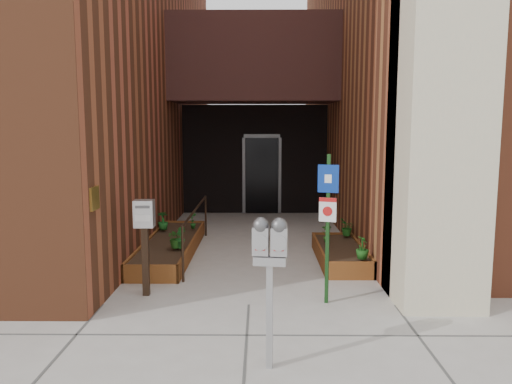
{
  "coord_description": "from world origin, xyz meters",
  "views": [
    {
      "loc": [
        0.16,
        -6.55,
        2.43
      ],
      "look_at": [
        0.08,
        1.8,
        1.32
      ],
      "focal_mm": 35.0,
      "sensor_mm": 36.0,
      "label": 1
    }
  ],
  "objects": [
    {
      "name": "parking_meter",
      "position": [
        0.25,
        -1.77,
        1.2
      ],
      "size": [
        0.35,
        0.18,
        1.55
      ],
      "color": "#9E9EA0",
      "rests_on": "ground"
    },
    {
      "name": "shrub_right_a",
      "position": [
        1.8,
        1.3,
        0.49
      ],
      "size": [
        0.22,
        0.22,
        0.37
      ],
      "primitive_type": "imported",
      "rotation": [
        0.0,
        0.0,
        1.53
      ],
      "color": "#1B5418",
      "rests_on": "planter_right"
    },
    {
      "name": "planter_left",
      "position": [
        -1.55,
        2.7,
        0.13
      ],
      "size": [
        0.9,
        3.6,
        0.3
      ],
      "color": "brown",
      "rests_on": "ground"
    },
    {
      "name": "shrub_right_b",
      "position": [
        1.38,
        2.46,
        0.47
      ],
      "size": [
        0.21,
        0.21,
        0.34
      ],
      "primitive_type": "imported",
      "rotation": [
        0.0,
        0.0,
        2.97
      ],
      "color": "#275E1A",
      "rests_on": "planter_right"
    },
    {
      "name": "shrub_left_d",
      "position": [
        -1.25,
        3.65,
        0.48
      ],
      "size": [
        0.27,
        0.27,
        0.36
      ],
      "primitive_type": "imported",
      "rotation": [
        0.0,
        0.0,
        5.5
      ],
      "color": "#1A5D1D",
      "rests_on": "planter_left"
    },
    {
      "name": "shrub_right_c",
      "position": [
        1.85,
        2.98,
        0.47
      ],
      "size": [
        0.35,
        0.35,
        0.34
      ],
      "primitive_type": "imported",
      "rotation": [
        0.0,
        0.0,
        4.57
      ],
      "color": "#1D5E1A",
      "rests_on": "planter_right"
    },
    {
      "name": "payment_dropbox",
      "position": [
        -1.49,
        0.39,
        1.0
      ],
      "size": [
        0.28,
        0.22,
        1.39
      ],
      "color": "black",
      "rests_on": "ground"
    },
    {
      "name": "sign_post",
      "position": [
        1.07,
        0.09,
        1.26
      ],
      "size": [
        0.27,
        0.11,
        2.06
      ],
      "color": "#143714",
      "rests_on": "ground"
    },
    {
      "name": "shrub_left_c",
      "position": [
        -1.85,
        3.53,
        0.49
      ],
      "size": [
        0.25,
        0.25,
        0.38
      ],
      "primitive_type": "imported",
      "rotation": [
        0.0,
        0.0,
        3.37
      ],
      "color": "#1B601F",
      "rests_on": "planter_left"
    },
    {
      "name": "shrub_left_a",
      "position": [
        -1.32,
        2.0,
        0.48
      ],
      "size": [
        0.46,
        0.46,
        0.37
      ],
      "primitive_type": "imported",
      "rotation": [
        0.0,
        0.0,
        0.64
      ],
      "color": "#215819",
      "rests_on": "planter_left"
    },
    {
      "name": "architecture",
      "position": [
        -0.18,
        6.89,
        4.98
      ],
      "size": [
        20.0,
        14.6,
        10.0
      ],
      "color": "brown",
      "rests_on": "ground"
    },
    {
      "name": "planter_right",
      "position": [
        1.6,
        2.2,
        0.13
      ],
      "size": [
        0.8,
        2.2,
        0.3
      ],
      "color": "brown",
      "rests_on": "ground"
    },
    {
      "name": "ground",
      "position": [
        0.0,
        0.0,
        0.0
      ],
      "size": [
        80.0,
        80.0,
        0.0
      ],
      "primitive_type": "plane",
      "color": "#9E9991",
      "rests_on": "ground"
    },
    {
      "name": "shrub_left_b",
      "position": [
        -1.25,
        1.98,
        0.49
      ],
      "size": [
        0.26,
        0.26,
        0.37
      ],
      "primitive_type": "imported",
      "rotation": [
        0.0,
        0.0,
        1.9
      ],
      "color": "#1A5C1F",
      "rests_on": "planter_left"
    },
    {
      "name": "handrail",
      "position": [
        -1.05,
        2.65,
        0.75
      ],
      "size": [
        0.04,
        3.34,
        0.9
      ],
      "color": "black",
      "rests_on": "ground"
    }
  ]
}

